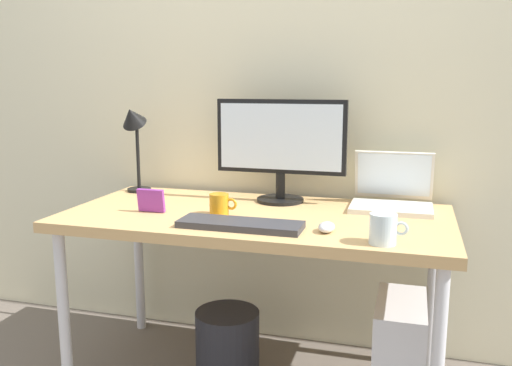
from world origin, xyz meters
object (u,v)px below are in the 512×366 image
at_px(monitor, 281,144).
at_px(laptop, 392,194).
at_px(keyboard, 240,224).
at_px(computer_tower, 399,355).
at_px(glass_cup, 383,229).
at_px(coffee_mug, 220,204).
at_px(mouse, 327,227).
at_px(desk_lamp, 133,130).
at_px(desk, 256,227).
at_px(photo_frame, 151,200).
at_px(wastebasket, 228,346).

bearing_deg(monitor, laptop, 2.53).
xyz_separation_m(keyboard, computer_tower, (0.56, 0.19, -0.51)).
bearing_deg(glass_cup, coffee_mug, 161.02).
distance_m(laptop, mouse, 0.49).
xyz_separation_m(laptop, desk_lamp, (-1.15, -0.02, 0.24)).
height_order(desk, desk_lamp, desk_lamp).
relative_size(monitor, keyboard, 1.26).
bearing_deg(computer_tower, monitor, 153.31).
bearing_deg(mouse, keyboard, -174.04).
height_order(mouse, photo_frame, photo_frame).
bearing_deg(desk_lamp, computer_tower, -12.29).
bearing_deg(photo_frame, monitor, 36.93).
distance_m(coffee_mug, glass_cup, 0.66).
bearing_deg(desk, monitor, 79.73).
bearing_deg(desk, desk_lamp, 160.39).
xyz_separation_m(monitor, desk_lamp, (-0.69, 0.00, 0.04)).
xyz_separation_m(desk, computer_tower, (0.57, -0.03, -0.44)).
xyz_separation_m(laptop, photo_frame, (-0.91, -0.35, -0.01)).
distance_m(laptop, computer_tower, 0.63).
bearing_deg(laptop, computer_tower, -78.07).
xyz_separation_m(mouse, glass_cup, (0.19, -0.09, 0.03)).
relative_size(coffee_mug, wastebasket, 0.36).
bearing_deg(keyboard, desk_lamp, 145.29).
distance_m(laptop, desk_lamp, 1.18).
distance_m(mouse, glass_cup, 0.22).
height_order(desk, monitor, monitor).
distance_m(laptop, glass_cup, 0.53).
relative_size(desk_lamp, mouse, 4.63).
bearing_deg(keyboard, mouse, 5.96).
distance_m(monitor, coffee_mug, 0.40).
relative_size(monitor, desk_lamp, 1.33).
bearing_deg(coffee_mug, glass_cup, -18.98).
distance_m(keyboard, wastebasket, 0.61).
relative_size(glass_cup, photo_frame, 1.11).
relative_size(laptop, photo_frame, 2.91).
xyz_separation_m(coffee_mug, photo_frame, (-0.27, -0.04, 0.01)).
distance_m(desk_lamp, glass_cup, 1.28).
relative_size(desk_lamp, photo_frame, 3.79).
height_order(mouse, computer_tower, mouse).
xyz_separation_m(monitor, coffee_mug, (-0.17, -0.29, -0.21)).
height_order(laptop, coffee_mug, laptop).
relative_size(desk, photo_frame, 13.56).
xyz_separation_m(desk_lamp, mouse, (0.95, -0.42, -0.28)).
distance_m(monitor, computer_tower, 0.95).
height_order(desk_lamp, coffee_mug, desk_lamp).
height_order(photo_frame, computer_tower, photo_frame).
bearing_deg(mouse, computer_tower, 31.16).
xyz_separation_m(mouse, computer_tower, (0.26, 0.16, -0.51)).
relative_size(desk, wastebasket, 4.97).
relative_size(mouse, coffee_mug, 0.82).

